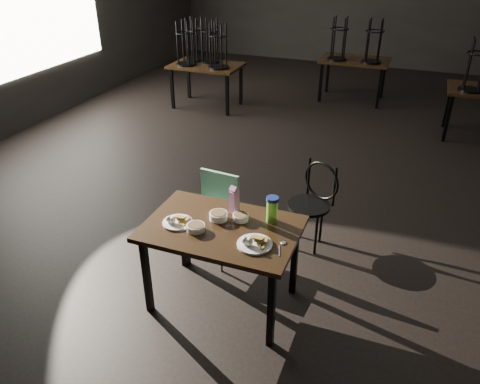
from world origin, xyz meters
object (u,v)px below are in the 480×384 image
at_px(school_chair, 215,209).
at_px(main_table, 222,235).
at_px(bentwood_chair, 313,198).
at_px(water_bottle, 272,209).
at_px(juice_carton, 234,201).

bearing_deg(school_chair, main_table, -55.71).
bearing_deg(bentwood_chair, water_bottle, -75.47).
bearing_deg(bentwood_chair, juice_carton, -94.23).
bearing_deg(main_table, juice_carton, 85.96).
distance_m(main_table, juice_carton, 0.30).
bearing_deg(main_table, water_bottle, 32.44).
distance_m(main_table, school_chair, 0.69).
relative_size(water_bottle, bentwood_chair, 0.25).
bearing_deg(water_bottle, main_table, -147.56).
bearing_deg(school_chair, juice_carton, -41.25).
xyz_separation_m(bentwood_chair, school_chair, (-0.81, -0.52, -0.00)).
bearing_deg(water_bottle, juice_carton, 178.12).
height_order(juice_carton, bentwood_chair, juice_carton).
xyz_separation_m(juice_carton, bentwood_chair, (0.47, 0.88, -0.35)).
relative_size(water_bottle, school_chair, 0.26).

